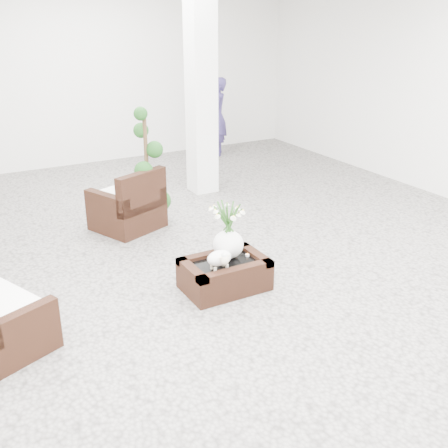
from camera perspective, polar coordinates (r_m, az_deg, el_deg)
ground at (r=6.42m, az=-0.44°, el=-4.85°), size 11.00×11.00×0.00m
column at (r=8.86m, az=-2.43°, el=14.41°), size 0.40×0.40×3.50m
coffee_table at (r=5.95m, az=0.07°, el=-5.44°), size 0.90×0.60×0.31m
sheep_figurine at (r=5.71m, az=-0.50°, el=-3.77°), size 0.28×0.23×0.21m
planter_narcissus at (r=5.85m, az=0.45°, el=0.03°), size 0.44×0.44×0.80m
tealight at (r=6.03m, az=2.47°, el=-3.28°), size 0.04×0.04×0.03m
armchair at (r=7.61m, az=-10.25°, el=2.66°), size 1.05×1.03×0.87m
topiary at (r=7.56m, az=-8.11°, el=5.77°), size 0.44×0.44×1.65m
shopper at (r=11.40m, az=-0.68°, el=11.20°), size 0.61×0.69×1.59m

